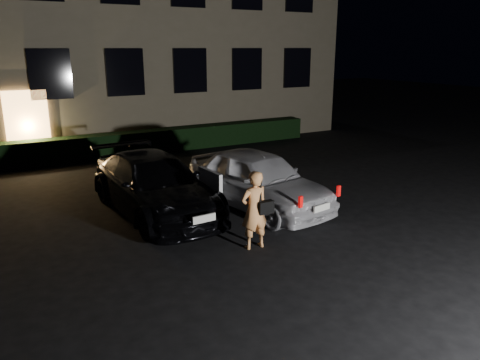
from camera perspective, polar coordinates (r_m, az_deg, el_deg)
ground at (r=9.06m, az=7.43°, el=-9.71°), size 80.00×80.00×0.00m
hedge at (r=18.04m, az=-12.90°, el=4.40°), size 15.00×0.70×0.85m
sedan at (r=11.47m, az=-10.38°, el=-0.55°), size 2.30×4.98×1.40m
hatch at (r=11.63m, az=2.19°, el=0.10°), size 2.41×4.51×1.46m
man at (r=9.24m, az=1.78°, el=-3.67°), size 0.65×0.39×1.60m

